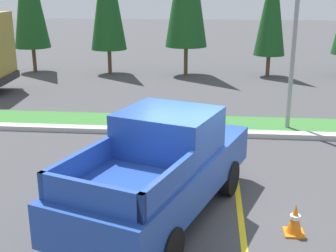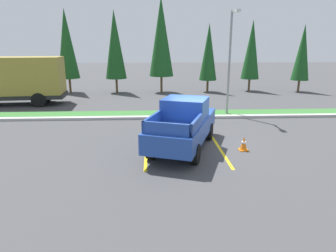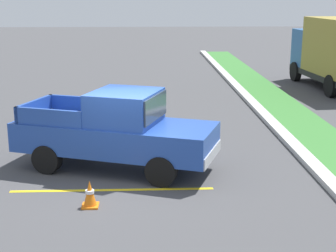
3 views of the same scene
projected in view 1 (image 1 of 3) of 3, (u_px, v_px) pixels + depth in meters
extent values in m
plane|color=#424244|center=(203.00, 212.00, 8.98)|extent=(120.00, 120.00, 0.00)
cube|color=yellow|center=(86.00, 212.00, 8.96)|extent=(0.12, 4.80, 0.01)
cube|color=yellow|center=(241.00, 220.00, 8.67)|extent=(0.12, 4.80, 0.01)
cube|color=#B2B2AD|center=(207.00, 133.00, 13.72)|extent=(56.00, 0.40, 0.15)
cube|color=#387533|center=(207.00, 124.00, 14.78)|extent=(56.00, 1.80, 0.06)
cylinder|color=black|center=(159.00, 165.00, 10.39)|extent=(0.52, 0.81, 0.76)
cylinder|color=black|center=(228.00, 178.00, 9.69)|extent=(0.52, 0.81, 0.76)
cylinder|color=black|center=(79.00, 226.00, 7.71)|extent=(0.52, 0.81, 0.76)
cylinder|color=black|center=(167.00, 249.00, 7.01)|extent=(0.52, 0.81, 0.76)
cube|color=#23479E|center=(162.00, 175.00, 8.55)|extent=(3.55, 5.54, 0.76)
cube|color=#23479E|center=(169.00, 132.00, 8.58)|extent=(2.20, 2.10, 0.84)
cube|color=#2D3842|center=(185.00, 119.00, 9.27)|extent=(1.54, 0.60, 0.63)
cube|color=#23479E|center=(79.00, 165.00, 7.47)|extent=(0.74, 1.82, 0.44)
cube|color=#23479E|center=(170.00, 183.00, 6.78)|extent=(0.74, 1.82, 0.44)
cube|color=#23479E|center=(90.00, 196.00, 6.35)|extent=(1.73, 0.70, 0.44)
cube|color=silver|center=(208.00, 147.00, 10.83)|extent=(1.75, 0.76, 0.28)
cylinder|color=gray|center=(295.00, 32.00, 13.45)|extent=(0.14, 0.14, 6.15)
cylinder|color=brown|center=(34.00, 60.00, 24.15)|extent=(0.20, 0.20, 1.31)
cylinder|color=brown|center=(110.00, 61.00, 23.61)|extent=(0.20, 0.20, 1.29)
cylinder|color=brown|center=(186.00, 61.00, 23.19)|extent=(0.20, 0.20, 1.49)
cylinder|color=brown|center=(268.00, 66.00, 22.91)|extent=(0.20, 0.20, 1.09)
cone|color=#194C1E|center=(272.00, 5.00, 22.02)|extent=(1.57, 1.57, 4.97)
cube|color=orange|center=(294.00, 233.00, 8.18)|extent=(0.36, 0.36, 0.04)
cone|color=orange|center=(295.00, 218.00, 8.09)|extent=(0.28, 0.28, 0.56)
cylinder|color=white|center=(295.00, 217.00, 8.08)|extent=(0.19, 0.19, 0.07)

